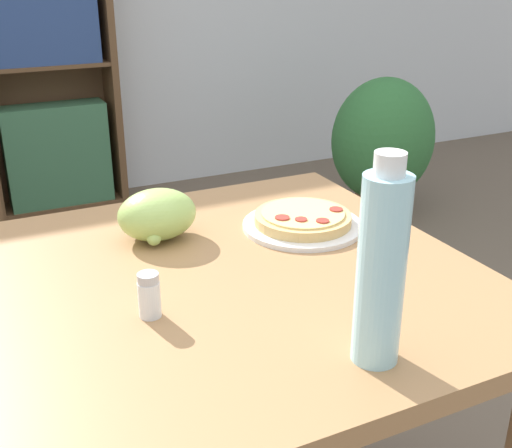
{
  "coord_description": "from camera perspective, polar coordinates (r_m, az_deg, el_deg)",
  "views": [
    {
      "loc": [
        -0.3,
        -0.95,
        1.27
      ],
      "look_at": [
        0.17,
        0.01,
        0.82
      ],
      "focal_mm": 45.0,
      "sensor_mm": 36.0,
      "label": 1
    }
  ],
  "objects": [
    {
      "name": "grape_bunch",
      "position": [
        1.24,
        -8.81,
        0.79
      ],
      "size": [
        0.15,
        0.12,
        0.1
      ],
      "color": "#A8CC66",
      "rests_on": "dining_table"
    },
    {
      "name": "drink_bottle",
      "position": [
        0.84,
        11.07,
        -3.86
      ],
      "size": [
        0.06,
        0.06,
        0.29
      ],
      "color": "#A3DBEA",
      "rests_on": "dining_table"
    },
    {
      "name": "pizza_on_plate",
      "position": [
        1.29,
        4.17,
        0.27
      ],
      "size": [
        0.24,
        0.24,
        0.04
      ],
      "color": "white",
      "rests_on": "dining_table"
    },
    {
      "name": "potted_plant_floor",
      "position": [
        3.33,
        11.2,
        7.01
      ],
      "size": [
        0.54,
        0.46,
        0.73
      ],
      "color": "#8E5B42",
      "rests_on": "ground_plane"
    },
    {
      "name": "dining_table",
      "position": [
        1.13,
        -7.76,
        -10.61
      ],
      "size": [
        1.08,
        0.84,
        0.76
      ],
      "color": "#A37549",
      "rests_on": "ground_plane"
    },
    {
      "name": "bookshelf",
      "position": [
        3.51,
        -18.06,
        12.25
      ],
      "size": [
        0.68,
        0.25,
        1.52
      ],
      "color": "brown",
      "rests_on": "ground_plane"
    },
    {
      "name": "salt_shaker",
      "position": [
        0.98,
        -9.47,
        -6.28
      ],
      "size": [
        0.03,
        0.03,
        0.07
      ],
      "color": "white",
      "rests_on": "dining_table"
    }
  ]
}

